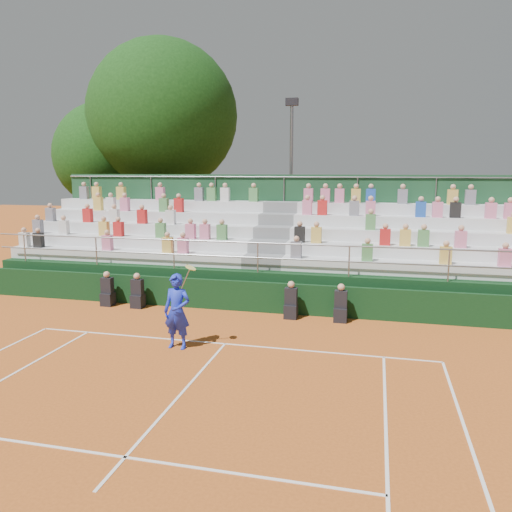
% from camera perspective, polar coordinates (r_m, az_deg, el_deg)
% --- Properties ---
extents(ground, '(90.00, 90.00, 0.00)m').
position_cam_1_polar(ground, '(13.54, -3.54, -10.01)').
color(ground, '#BC5B1F').
rests_on(ground, ground).
extents(courtside_wall, '(20.00, 0.15, 1.00)m').
position_cam_1_polar(courtside_wall, '(16.34, -0.25, -4.67)').
color(courtside_wall, black).
rests_on(courtside_wall, ground).
extents(line_officials, '(8.28, 0.40, 1.19)m').
position_cam_1_polar(line_officials, '(16.25, -4.77, -4.87)').
color(line_officials, black).
rests_on(line_officials, ground).
extents(grandstand, '(20.00, 5.20, 4.40)m').
position_cam_1_polar(grandstand, '(19.31, 2.06, -0.67)').
color(grandstand, black).
rests_on(grandstand, ground).
extents(tennis_player, '(0.90, 0.51, 2.22)m').
position_cam_1_polar(tennis_player, '(13.10, -9.00, -6.26)').
color(tennis_player, '#1C2FD2').
rests_on(tennis_player, ground).
extents(tree_west, '(5.67, 5.67, 8.21)m').
position_cam_1_polar(tree_west, '(28.66, -16.64, 10.94)').
color(tree_west, '#3C2616').
rests_on(tree_west, ground).
extents(tree_east, '(7.69, 7.69, 11.19)m').
position_cam_1_polar(tree_east, '(27.15, -10.60, 15.45)').
color(tree_east, '#3C2616').
rests_on(tree_east, ground).
extents(floodlight_mast, '(0.60, 0.25, 7.96)m').
position_cam_1_polar(floodlight_mast, '(24.66, 4.04, 9.93)').
color(floodlight_mast, gray).
rests_on(floodlight_mast, ground).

